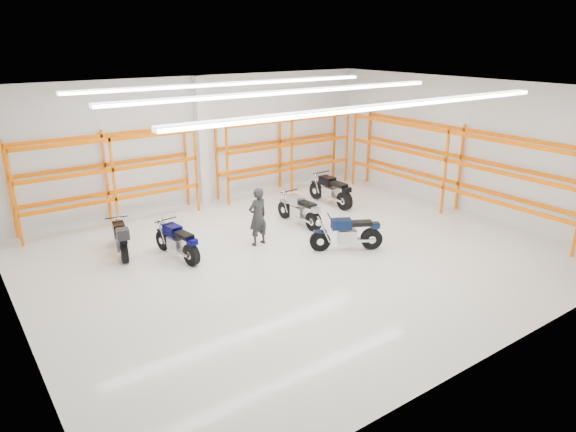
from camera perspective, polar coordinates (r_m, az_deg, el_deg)
ground at (r=14.39m, az=1.20°, el=-4.26°), size 14.00×14.00×0.00m
room_shell at (r=13.44m, az=1.23°, el=8.71°), size 14.02×12.02×4.51m
motorcycle_main at (r=14.60m, az=6.86°, el=-2.00°), size 1.90×1.14×1.03m
motorcycle_back_a at (r=14.84m, az=-18.06°, el=-2.46°), size 0.75×1.99×1.02m
motorcycle_back_b at (r=14.27m, az=-12.12°, el=-2.89°), size 0.67×2.02×1.00m
motorcycle_back_c at (r=16.41m, az=1.39°, el=0.57°), size 0.69×2.10×1.03m
motorcycle_back_d at (r=18.46m, az=4.88°, el=2.75°), size 0.74×2.24×1.10m
standing_man at (r=14.77m, az=-3.38°, el=-0.07°), size 0.67×0.49×1.72m
structural_column at (r=18.53m, az=-9.60°, el=8.14°), size 0.32×0.32×4.50m
pallet_racking_back_left at (r=17.14m, az=-19.28°, el=4.84°), size 5.67×0.87×3.00m
pallet_racking_back_right at (r=20.02m, az=-0.25°, el=7.88°), size 5.67×0.87×3.00m
pallet_racking_side at (r=18.26m, az=17.93°, el=5.91°), size 0.87×9.07×3.00m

